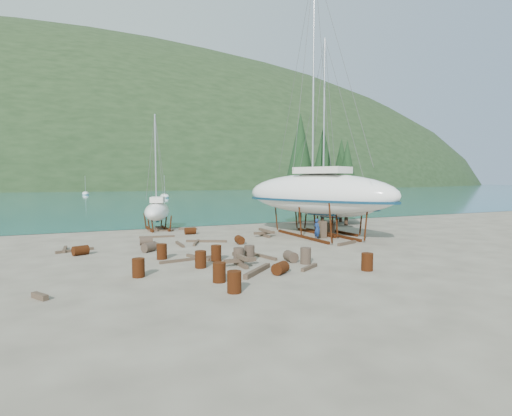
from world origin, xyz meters
name	(u,v)px	position (x,y,z in m)	size (l,w,h in m)	color
ground	(262,252)	(0.00, 0.00, 0.00)	(600.00, 600.00, 0.00)	#5F564B
bay_water	(91,186)	(0.00, 315.00, 0.01)	(700.00, 700.00, 0.00)	#165F72
far_hill	(91,186)	(0.00, 320.00, 0.00)	(800.00, 360.00, 110.00)	black
far_house_center	(54,183)	(-20.00, 190.00, 2.92)	(6.60, 5.60, 5.60)	beige
far_house_right	(160,183)	(30.00, 190.00, 2.92)	(6.60, 5.60, 5.60)	beige
cypress_near_right	(323,168)	(12.50, 12.00, 5.79)	(3.60, 3.60, 10.00)	black
cypress_mid_right	(347,176)	(14.00, 10.00, 4.92)	(3.06, 3.06, 8.50)	black
cypress_back_left	(300,160)	(11.00, 14.00, 6.66)	(4.14, 4.14, 11.50)	black
cypress_far_right	(341,174)	(15.50, 13.00, 5.21)	(3.24, 3.24, 9.00)	black
moored_boat_mid	(165,196)	(10.00, 80.00, 0.39)	(2.00, 5.00, 6.05)	white
moored_boat_far	(85,194)	(-8.00, 110.00, 0.39)	(2.00, 5.00, 6.05)	white
large_sailboat_near	(317,193)	(6.87, 4.37, 3.46)	(9.01, 14.17, 21.55)	white
large_sailboat_far	(327,202)	(8.75, 5.78, 2.67)	(5.57, 10.76, 16.36)	white
small_sailboat_shore	(157,211)	(-3.94, 13.98, 1.73)	(3.91, 6.83, 10.43)	white
worker	(317,229)	(5.91, 2.85, 0.81)	(0.59, 0.39, 1.61)	navy
drum_0	(138,268)	(-8.04, -3.54, 0.44)	(0.58, 0.58, 0.88)	#50290D
drum_1	(291,256)	(0.16, -3.37, 0.29)	(0.58, 0.58, 0.88)	#2D2823
drum_2	(81,250)	(-10.44, 3.50, 0.29)	(0.58, 0.58, 0.88)	#50290D
drum_3	(234,282)	(-4.90, -7.79, 0.44)	(0.58, 0.58, 0.88)	#50290D
drum_4	(190,231)	(-2.00, 9.83, 0.29)	(0.58, 0.58, 0.88)	#50290D
drum_5	(306,256)	(0.61, -4.20, 0.44)	(0.58, 0.58, 0.88)	#2D2823
drum_6	(240,240)	(-0.12, 3.52, 0.29)	(0.58, 0.58, 0.88)	#50290D
drum_7	(367,262)	(2.56, -6.85, 0.44)	(0.58, 0.58, 0.88)	#50290D
drum_8	(162,252)	(-6.22, 0.26, 0.44)	(0.58, 0.58, 0.88)	#50290D
drum_9	(146,241)	(-6.22, 5.74, 0.29)	(0.58, 0.58, 0.88)	#2D2823
drum_10	(216,253)	(-3.54, -1.46, 0.44)	(0.58, 0.58, 0.88)	#50290D
drum_12	(280,268)	(-1.73, -5.73, 0.29)	(0.58, 0.58, 0.88)	#50290D
drum_13	(219,272)	(-4.91, -5.97, 0.44)	(0.58, 0.58, 0.88)	#50290D
drum_14	(201,259)	(-4.84, -2.83, 0.44)	(0.58, 0.58, 0.88)	#50290D
drum_15	(149,247)	(-6.50, 2.96, 0.29)	(0.58, 0.58, 0.88)	#2D2823
drum_16	(239,256)	(-2.68, -2.73, 0.44)	(0.58, 0.58, 0.88)	#2D2823
drum_17	(249,253)	(-1.87, -2.29, 0.44)	(0.58, 0.58, 0.88)	#2D2823
timber_0	(161,230)	(-3.85, 12.87, 0.07)	(0.14, 2.26, 0.14)	brown
timber_1	(347,243)	(6.64, 0.15, 0.10)	(0.19, 2.10, 0.19)	brown
timber_2	(65,249)	(-11.35, 5.57, 0.09)	(0.19, 1.98, 0.19)	brown
timber_3	(188,259)	(-4.99, -0.80, 0.07)	(0.15, 3.27, 0.15)	brown
timber_4	(180,244)	(-4.14, 4.61, 0.09)	(0.17, 2.07, 0.17)	brown
timber_5	(260,255)	(-0.80, -1.39, 0.08)	(0.16, 2.96, 0.16)	brown
timber_6	(188,229)	(-1.44, 12.78, 0.10)	(0.19, 1.68, 0.19)	brown
timber_7	(309,267)	(0.11, -5.38, 0.09)	(0.17, 1.58, 0.17)	brown
timber_8	(158,245)	(-5.59, 5.01, 0.09)	(0.19, 1.92, 0.19)	brown
timber_10	(206,241)	(-2.04, 5.20, 0.08)	(0.16, 2.97, 0.16)	brown
timber_11	(196,243)	(-2.90, 4.85, 0.08)	(0.15, 2.32, 0.15)	brown
timber_12	(198,257)	(-4.30, -0.48, 0.08)	(0.17, 2.02, 0.17)	brown
timber_13	(40,296)	(-11.95, -5.56, 0.11)	(0.22, 0.89, 0.22)	brown
timber_15	(157,237)	(-4.88, 9.05, 0.07)	(0.15, 2.71, 0.15)	brown
timber_16	(257,271)	(-2.66, -5.10, 0.11)	(0.23, 2.82, 0.23)	brown
timber_17	(75,250)	(-10.75, 4.93, 0.08)	(0.16, 2.32, 0.16)	brown
timber_pile_fore	(240,260)	(-2.82, -3.25, 0.30)	(1.80, 1.80, 0.60)	brown
timber_pile_aft	(264,233)	(3.05, 6.09, 0.30)	(1.80, 1.80, 0.60)	brown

